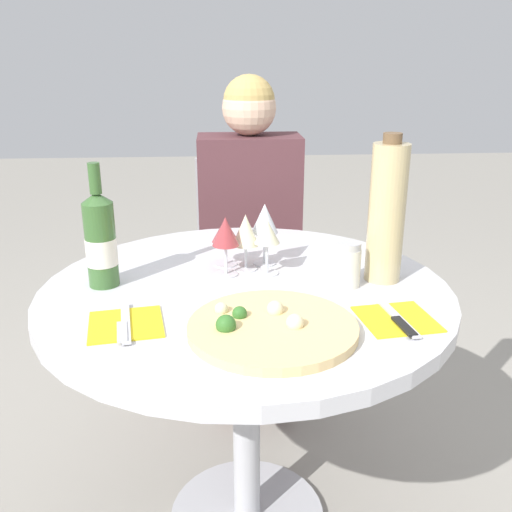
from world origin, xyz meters
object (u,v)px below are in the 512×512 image
dining_table (246,329)px  tall_carafe (387,213)px  pizza_large (271,327)px  chair_behind_diner (249,273)px  seated_diner (251,259)px  wine_bottle (101,240)px

dining_table → tall_carafe: bearing=4.6°
pizza_large → tall_carafe: (0.30, 0.27, 0.16)m
chair_behind_diner → tall_carafe: tall_carafe is taller
seated_diner → pizza_large: (-0.02, -0.93, 0.19)m
chair_behind_diner → pizza_large: (-0.02, -1.07, 0.30)m
seated_diner → pizza_large: size_ratio=3.41×
tall_carafe → pizza_large: bearing=-138.4°
chair_behind_diner → pizza_large: chair_behind_diner is taller
tall_carafe → dining_table: bearing=-175.4°
chair_behind_diner → wine_bottle: bearing=63.5°
wine_bottle → dining_table: bearing=-6.2°
seated_diner → tall_carafe: bearing=113.3°
dining_table → chair_behind_diner: 0.85m
seated_diner → tall_carafe: seated_diner is taller
chair_behind_diner → dining_table: bearing=86.3°
seated_diner → pizza_large: seated_diner is taller
chair_behind_diner → wine_bottle: size_ratio=2.87×
pizza_large → tall_carafe: 0.43m
chair_behind_diner → wine_bottle: 0.97m
chair_behind_diner → seated_diner: bearing=90.0°
pizza_large → wine_bottle: bearing=143.8°
chair_behind_diner → tall_carafe: bearing=109.6°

